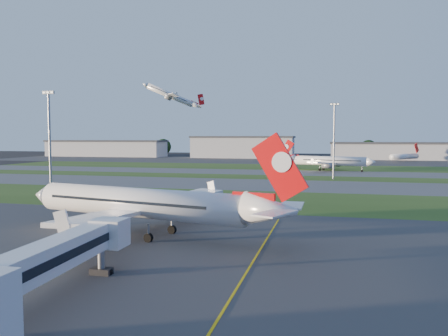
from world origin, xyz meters
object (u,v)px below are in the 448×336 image
(airliner_taxiing, at_px, (329,161))
(light_mast_centre, at_px, (334,136))
(airliner_parked, at_px, (140,204))
(light_mast_west, at_px, (50,135))
(jet_bridge, at_px, (29,266))
(mini_jet_near, at_px, (405,156))

(airliner_taxiing, height_order, light_mast_centre, light_mast_centre)
(airliner_parked, bearing_deg, light_mast_centre, 85.93)
(light_mast_west, relative_size, light_mast_centre, 1.00)
(airliner_parked, bearing_deg, airliner_taxiing, 91.09)
(airliner_taxiing, height_order, light_mast_west, light_mast_west)
(airliner_taxiing, bearing_deg, jet_bridge, 97.40)
(jet_bridge, xyz_separation_m, airliner_taxiing, (23.45, 161.33, 0.17))
(jet_bridge, height_order, light_mast_centre, light_mast_centre)
(mini_jet_near, bearing_deg, airliner_parked, -158.65)
(airliner_parked, bearing_deg, jet_bridge, -70.66)
(jet_bridge, xyz_separation_m, light_mast_west, (-45.19, 67.24, 10.81))
(jet_bridge, height_order, light_mast_west, light_mast_west)
(jet_bridge, xyz_separation_m, airliner_parked, (-3.41, 28.57, 0.62))
(airliner_parked, xyz_separation_m, light_mast_centre, (28.22, 94.67, 10.19))
(jet_bridge, distance_m, airliner_parked, 28.78)
(airliner_taxiing, distance_m, light_mast_centre, 39.58)
(airliner_parked, relative_size, mini_jet_near, 1.80)
(airliner_parked, relative_size, airliner_taxiing, 1.12)
(light_mast_west, xyz_separation_m, light_mast_centre, (70.00, 56.00, 0.00))
(jet_bridge, bearing_deg, light_mast_west, 123.91)
(light_mast_centre, bearing_deg, airliner_taxiing, 92.04)
(jet_bridge, bearing_deg, airliner_parked, 96.81)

